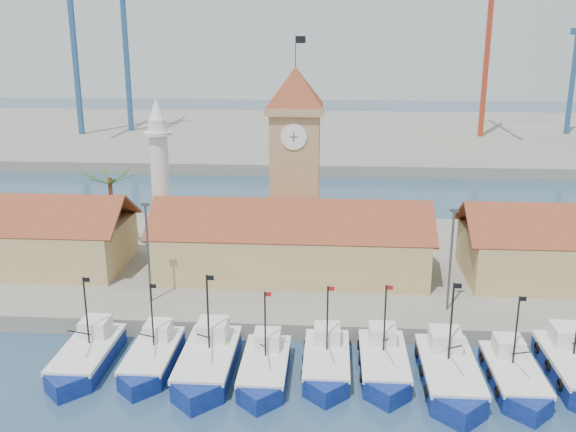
# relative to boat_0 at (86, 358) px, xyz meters

# --- Properties ---
(ground) EXTENTS (400.00, 400.00, 0.00)m
(ground) POSITION_rel_boat_0_xyz_m (14.51, -2.73, -0.76)
(ground) COLOR navy
(ground) RESTS_ON ground
(quay) EXTENTS (140.00, 32.00, 1.50)m
(quay) POSITION_rel_boat_0_xyz_m (14.51, 21.27, -0.01)
(quay) COLOR gray
(quay) RESTS_ON ground
(terminal) EXTENTS (240.00, 80.00, 2.00)m
(terminal) POSITION_rel_boat_0_xyz_m (14.51, 107.27, 0.24)
(terminal) COLOR gray
(terminal) RESTS_ON ground
(boat_0) EXTENTS (3.57, 9.77, 7.39)m
(boat_0) POSITION_rel_boat_0_xyz_m (0.00, 0.00, 0.00)
(boat_0) COLOR navy
(boat_0) RESTS_ON ground
(boat_1) EXTENTS (3.34, 9.14, 6.92)m
(boat_1) POSITION_rel_boat_0_xyz_m (5.00, 0.24, -0.05)
(boat_1) COLOR navy
(boat_1) RESTS_ON ground
(boat_2) EXTENTS (3.85, 10.56, 7.99)m
(boat_2) POSITION_rel_boat_0_xyz_m (9.39, -0.38, 0.06)
(boat_2) COLOR navy
(boat_2) RESTS_ON ground
(boat_3) EXTENTS (3.35, 9.19, 6.95)m
(boat_3) POSITION_rel_boat_0_xyz_m (13.70, -0.76, -0.05)
(boat_3) COLOR navy
(boat_3) RESTS_ON ground
(boat_4) EXTENTS (3.38, 9.27, 7.01)m
(boat_4) POSITION_rel_boat_0_xyz_m (18.23, 0.46, -0.04)
(boat_4) COLOR navy
(boat_4) RESTS_ON ground
(boat_5) EXTENTS (3.47, 9.50, 7.19)m
(boat_5) POSITION_rel_boat_0_xyz_m (22.49, 0.53, -0.02)
(boat_5) COLOR navy
(boat_5) RESTS_ON ground
(boat_6) EXTENTS (3.90, 10.67, 8.07)m
(boat_6) POSITION_rel_boat_0_xyz_m (27.08, -0.89, 0.07)
(boat_6) COLOR navy
(boat_6) RESTS_ON ground
(boat_7) EXTENTS (3.43, 9.41, 7.12)m
(boat_7) POSITION_rel_boat_0_xyz_m (31.70, -0.70, -0.03)
(boat_7) COLOR navy
(boat_7) RESTS_ON ground
(hall_center) EXTENTS (27.04, 10.13, 7.61)m
(hall_center) POSITION_rel_boat_0_xyz_m (14.51, 17.27, 3.22)
(hall_center) COLOR tan
(hall_center) RESTS_ON quay
(clock_tower) EXTENTS (5.80, 5.80, 22.70)m
(clock_tower) POSITION_rel_boat_0_xyz_m (14.51, 23.27, 11.20)
(clock_tower) COLOR tan
(clock_tower) RESTS_ON quay
(minaret) EXTENTS (3.00, 3.00, 16.30)m
(minaret) POSITION_rel_boat_0_xyz_m (-0.49, 25.27, 8.96)
(minaret) COLOR silver
(minaret) RESTS_ON quay
(palm_tree) EXTENTS (5.60, 5.03, 8.39)m
(palm_tree) POSITION_rel_boat_0_xyz_m (-5.49, 23.27, 5.48)
(palm_tree) COLOR brown
(palm_tree) RESTS_ON quay
(lamp_posts) EXTENTS (80.70, 0.25, 9.03)m
(lamp_posts) POSITION_rel_boat_0_xyz_m (15.01, 9.27, 5.71)
(lamp_posts) COLOR #3F3F44
(lamp_posts) RESTS_ON quay
(crane_blue_far) EXTENTS (1.00, 33.36, 47.00)m
(crane_blue_far) POSITION_rel_boat_0_xyz_m (-38.69, 97.90, 27.35)
(crane_blue_far) COLOR #284D7B
(crane_blue_far) RESTS_ON terminal
(crane_blue_near) EXTENTS (1.00, 31.27, 40.06)m
(crane_blue_near) POSITION_rel_boat_0_xyz_m (-29.05, 104.01, 23.36)
(crane_blue_near) COLOR #284D7B
(crane_blue_near) RESTS_ON terminal
(crane_red_right) EXTENTS (1.00, 31.84, 44.55)m
(crane_red_right) POSITION_rel_boat_0_xyz_m (51.14, 101.04, 25.88)
(crane_red_right) COLOR #AC331A
(crane_red_right) RESTS_ON terminal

